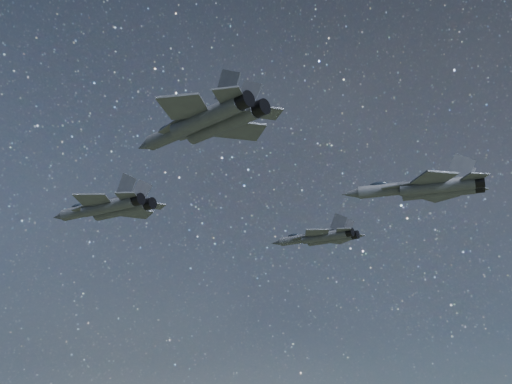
% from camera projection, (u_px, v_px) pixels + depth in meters
% --- Properties ---
extents(jet_lead, '(19.41, 13.22, 4.88)m').
position_uv_depth(jet_lead, '(107.00, 207.00, 81.34)').
color(jet_lead, '#3A3E48').
extents(jet_left, '(15.74, 10.65, 3.96)m').
position_uv_depth(jet_left, '(320.00, 237.00, 92.03)').
color(jet_left, '#3A3E48').
extents(jet_right, '(17.75, 11.63, 4.57)m').
position_uv_depth(jet_right, '(204.00, 122.00, 56.32)').
color(jet_right, '#3A3E48').
extents(jet_slot, '(15.92, 11.35, 4.06)m').
position_uv_depth(jet_slot, '(425.00, 188.00, 65.22)').
color(jet_slot, '#3A3E48').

